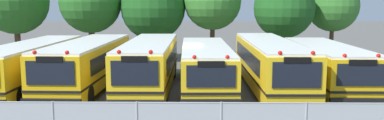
{
  "coord_description": "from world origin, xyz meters",
  "views": [
    {
      "loc": [
        1.05,
        -21.03,
        4.65
      ],
      "look_at": [
        0.76,
        0.0,
        1.6
      ],
      "focal_mm": 36.93,
      "sensor_mm": 36.0,
      "label": 1
    }
  ],
  "objects_px": {
    "tree_1": "(90,1)",
    "tree_5": "(332,6)",
    "school_bus_3": "(206,65)",
    "tree_2": "(153,7)",
    "tree_0": "(14,0)",
    "school_bus_4": "(269,63)",
    "tree_3": "(212,2)",
    "tree_4": "(282,7)",
    "school_bus_0": "(32,64)",
    "school_bus_2": "(150,63)",
    "school_bus_5": "(326,65)",
    "school_bus_1": "(88,63)"
  },
  "relations": [
    {
      "from": "school_bus_3",
      "to": "school_bus_5",
      "type": "bearing_deg",
      "value": 179.19
    },
    {
      "from": "tree_3",
      "to": "tree_4",
      "type": "distance_m",
      "value": 5.39
    },
    {
      "from": "school_bus_0",
      "to": "tree_5",
      "type": "bearing_deg",
      "value": -150.36
    },
    {
      "from": "school_bus_0",
      "to": "school_bus_3",
      "type": "height_order",
      "value": "school_bus_0"
    },
    {
      "from": "school_bus_5",
      "to": "tree_5",
      "type": "bearing_deg",
      "value": -109.06
    },
    {
      "from": "tree_1",
      "to": "tree_2",
      "type": "height_order",
      "value": "tree_1"
    },
    {
      "from": "tree_1",
      "to": "school_bus_2",
      "type": "bearing_deg",
      "value": -60.37
    },
    {
      "from": "school_bus_5",
      "to": "tree_2",
      "type": "relative_size",
      "value": 1.43
    },
    {
      "from": "tree_4",
      "to": "school_bus_4",
      "type": "bearing_deg",
      "value": -105.18
    },
    {
      "from": "school_bus_5",
      "to": "tree_1",
      "type": "height_order",
      "value": "tree_1"
    },
    {
      "from": "tree_0",
      "to": "tree_2",
      "type": "xyz_separation_m",
      "value": [
        10.99,
        0.19,
        -0.51
      ]
    },
    {
      "from": "tree_2",
      "to": "tree_4",
      "type": "relative_size",
      "value": 1.04
    },
    {
      "from": "school_bus_1",
      "to": "tree_4",
      "type": "relative_size",
      "value": 1.61
    },
    {
      "from": "tree_1",
      "to": "tree_5",
      "type": "distance_m",
      "value": 19.35
    },
    {
      "from": "school_bus_2",
      "to": "tree_1",
      "type": "bearing_deg",
      "value": -60.34
    },
    {
      "from": "school_bus_4",
      "to": "tree_0",
      "type": "height_order",
      "value": "tree_0"
    },
    {
      "from": "school_bus_5",
      "to": "school_bus_4",
      "type": "bearing_deg",
      "value": -0.04
    },
    {
      "from": "school_bus_4",
      "to": "tree_5",
      "type": "bearing_deg",
      "value": -122.72
    },
    {
      "from": "school_bus_3",
      "to": "school_bus_2",
      "type": "bearing_deg",
      "value": -2.8
    },
    {
      "from": "school_bus_0",
      "to": "tree_2",
      "type": "distance_m",
      "value": 12.26
    },
    {
      "from": "school_bus_2",
      "to": "tree_1",
      "type": "distance_m",
      "value": 12.6
    },
    {
      "from": "school_bus_3",
      "to": "tree_2",
      "type": "xyz_separation_m",
      "value": [
        -4.01,
        10.75,
        3.0
      ]
    },
    {
      "from": "school_bus_5",
      "to": "school_bus_0",
      "type": "bearing_deg",
      "value": 0.06
    },
    {
      "from": "tree_4",
      "to": "school_bus_5",
      "type": "bearing_deg",
      "value": -87.2
    },
    {
      "from": "tree_0",
      "to": "tree_4",
      "type": "distance_m",
      "value": 21.02
    },
    {
      "from": "school_bus_4",
      "to": "tree_5",
      "type": "height_order",
      "value": "tree_5"
    },
    {
      "from": "tree_5",
      "to": "school_bus_4",
      "type": "bearing_deg",
      "value": -122.16
    },
    {
      "from": "school_bus_2",
      "to": "school_bus_4",
      "type": "bearing_deg",
      "value": -179.78
    },
    {
      "from": "school_bus_2",
      "to": "tree_3",
      "type": "bearing_deg",
      "value": -109.41
    },
    {
      "from": "tree_0",
      "to": "tree_5",
      "type": "xyz_separation_m",
      "value": [
        25.35,
        0.52,
        -0.44
      ]
    },
    {
      "from": "school_bus_3",
      "to": "tree_2",
      "type": "relative_size",
      "value": 1.5
    },
    {
      "from": "school_bus_1",
      "to": "school_bus_5",
      "type": "height_order",
      "value": "school_bus_1"
    },
    {
      "from": "school_bus_5",
      "to": "tree_4",
      "type": "xyz_separation_m",
      "value": [
        -0.46,
        9.43,
        2.95
      ]
    },
    {
      "from": "tree_5",
      "to": "school_bus_3",
      "type": "bearing_deg",
      "value": -133.01
    },
    {
      "from": "school_bus_0",
      "to": "school_bus_1",
      "type": "xyz_separation_m",
      "value": [
        3.07,
        0.01,
        0.05
      ]
    },
    {
      "from": "school_bus_5",
      "to": "tree_3",
      "type": "distance_m",
      "value": 12.43
    },
    {
      "from": "tree_0",
      "to": "tree_5",
      "type": "relative_size",
      "value": 1.14
    },
    {
      "from": "tree_3",
      "to": "school_bus_0",
      "type": "bearing_deg",
      "value": -134.34
    },
    {
      "from": "school_bus_3",
      "to": "tree_0",
      "type": "xyz_separation_m",
      "value": [
        -15.0,
        10.57,
        3.51
      ]
    },
    {
      "from": "school_bus_0",
      "to": "school_bus_4",
      "type": "relative_size",
      "value": 0.95
    },
    {
      "from": "tree_4",
      "to": "tree_0",
      "type": "bearing_deg",
      "value": 177.08
    },
    {
      "from": "school_bus_3",
      "to": "tree_0",
      "type": "distance_m",
      "value": 18.68
    },
    {
      "from": "school_bus_0",
      "to": "school_bus_2",
      "type": "height_order",
      "value": "school_bus_2"
    },
    {
      "from": "tree_0",
      "to": "tree_2",
      "type": "height_order",
      "value": "tree_0"
    },
    {
      "from": "tree_5",
      "to": "school_bus_0",
      "type": "bearing_deg",
      "value": -151.13
    },
    {
      "from": "school_bus_5",
      "to": "tree_0",
      "type": "height_order",
      "value": "tree_0"
    },
    {
      "from": "school_bus_2",
      "to": "tree_4",
      "type": "relative_size",
      "value": 1.61
    },
    {
      "from": "school_bus_3",
      "to": "tree_5",
      "type": "distance_m",
      "value": 15.47
    },
    {
      "from": "school_bus_5",
      "to": "tree_1",
      "type": "relative_size",
      "value": 1.35
    },
    {
      "from": "tree_0",
      "to": "tree_4",
      "type": "relative_size",
      "value": 1.12
    }
  ]
}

